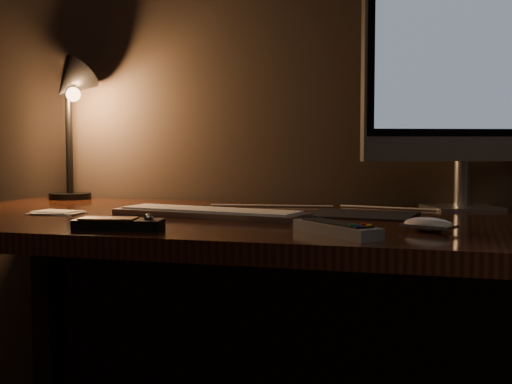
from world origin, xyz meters
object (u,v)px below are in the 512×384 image
(monitor, at_px, (464,80))
(keyboard, at_px, (210,212))
(desk, at_px, (270,271))
(media_remote, at_px, (119,224))
(tv_remote, at_px, (336,229))
(mouse, at_px, (429,226))
(desk_lamp, at_px, (70,103))

(monitor, relative_size, keyboard, 1.20)
(desk, height_order, media_remote, media_remote)
(desk, bearing_deg, monitor, 31.59)
(tv_remote, bearing_deg, desk, 166.67)
(desk, bearing_deg, keyboard, -149.29)
(mouse, bearing_deg, desk, 172.54)
(monitor, distance_m, mouse, 0.57)
(monitor, bearing_deg, desk_lamp, 158.00)
(media_remote, xyz_separation_m, desk_lamp, (-0.44, 0.58, 0.26))
(desk_lamp, bearing_deg, mouse, -17.30)
(media_remote, bearing_deg, tv_remote, -4.76)
(keyboard, bearing_deg, desk_lamp, 160.25)
(media_remote, bearing_deg, mouse, 3.60)
(monitor, bearing_deg, keyboard, -172.11)
(monitor, bearing_deg, tv_remote, -133.84)
(media_remote, distance_m, tv_remote, 0.41)
(keyboard, distance_m, mouse, 0.50)
(media_remote, relative_size, desk_lamp, 0.43)
(monitor, distance_m, desk_lamp, 1.06)
(desk, relative_size, keyboard, 3.61)
(media_remote, bearing_deg, desk, 50.33)
(tv_remote, bearing_deg, desk_lamp, -169.02)
(desk, bearing_deg, media_remote, -119.60)
(desk, height_order, mouse, mouse)
(keyboard, xyz_separation_m, desk_lamp, (-0.52, 0.30, 0.26))
(desk, xyz_separation_m, keyboard, (-0.12, -0.07, 0.14))
(monitor, xyz_separation_m, media_remote, (-0.62, -0.61, -0.30))
(keyboard, bearing_deg, media_remote, -95.72)
(keyboard, distance_m, tv_remote, 0.41)
(mouse, bearing_deg, monitor, 106.66)
(mouse, bearing_deg, media_remote, -142.72)
(desk_lamp, bearing_deg, monitor, 8.11)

